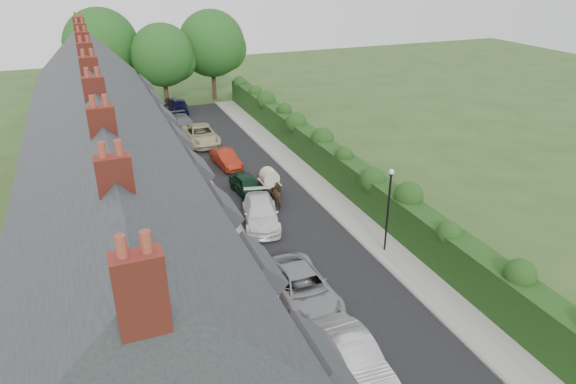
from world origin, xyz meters
name	(u,v)px	position (x,y,z in m)	size (l,w,h in m)	color
ground	(368,304)	(0.00, 0.00, 0.00)	(140.00, 140.00, 0.00)	#2D4C1E
road	(279,212)	(-0.50, 11.00, 0.01)	(6.00, 58.00, 0.02)	black
pavement_hedge_side	(334,201)	(3.60, 11.00, 0.06)	(2.20, 58.00, 0.12)	gray
pavement_house_side	(224,221)	(-4.35, 11.00, 0.06)	(1.70, 58.00, 0.12)	gray
kerb_hedge_side	(320,204)	(2.55, 11.00, 0.07)	(0.18, 58.00, 0.13)	gray
kerb_house_side	(236,219)	(-3.55, 11.00, 0.07)	(0.18, 58.00, 0.13)	gray
hedge	(358,177)	(5.40, 11.00, 1.60)	(2.10, 58.00, 2.85)	#173511
terrace_row	(110,179)	(-10.87, 9.98, 4.47)	(9.05, 40.50, 11.50)	maroon
garden_wall_row	(212,225)	(-5.35, 10.00, 0.46)	(0.35, 40.35, 1.10)	maroon
lamppost	(389,200)	(3.40, 4.00, 3.30)	(0.32, 0.32, 5.16)	black
tree_far_left	(166,56)	(-2.65, 40.08, 5.71)	(7.14, 6.80, 9.29)	#332316
tree_far_right	(215,45)	(3.39, 42.08, 6.31)	(7.98, 7.60, 10.31)	#332316
tree_far_back	(105,47)	(-8.59, 43.08, 6.62)	(8.40, 8.00, 10.82)	#332316
car_silver_a	(354,355)	(-2.80, -3.69, 0.78)	(1.65, 4.72, 1.56)	#A9A8AD
car_silver_b	(302,288)	(-2.93, 1.40, 0.80)	(2.66, 5.78, 1.61)	#95979B
car_white	(261,213)	(-2.18, 9.87, 0.76)	(2.14, 5.26, 1.53)	white
car_green	(247,185)	(-1.60, 14.51, 0.70)	(1.65, 4.10, 1.40)	black
car_red	(226,158)	(-1.60, 20.36, 0.68)	(1.43, 4.10, 1.35)	maroon
car_beige	(201,135)	(-2.17, 26.70, 0.81)	(2.67, 5.79, 1.61)	#C0B58A
car_grey	(183,124)	(-3.00, 30.86, 0.75)	(2.10, 5.18, 1.50)	#5C6064
car_black	(172,105)	(-2.64, 38.60, 0.71)	(1.67, 4.16, 1.42)	black
horse	(279,196)	(-0.16, 11.98, 0.72)	(0.78, 1.71, 1.44)	#48311A
horse_cart	(269,180)	(-0.16, 13.83, 1.15)	(1.26, 2.78, 2.01)	black
car_extra_far	(180,106)	(-2.06, 37.45, 0.73)	(1.73, 4.30, 1.46)	black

